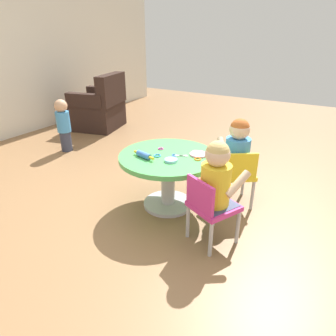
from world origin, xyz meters
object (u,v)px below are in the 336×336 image
(child_chair_left, at_px, (210,206))
(seated_child_left, at_px, (217,176))
(child_chair_right, at_px, (236,174))
(rolling_pin, at_px, (144,155))
(armchair_dark, at_px, (99,109))
(craft_scissors, at_px, (177,156))
(toddler_standing, at_px, (63,124))
(seated_child_right, at_px, (238,148))
(craft_table, at_px, (168,168))

(child_chair_left, relative_size, seated_child_left, 1.05)
(child_chair_right, height_order, rolling_pin, rolling_pin)
(child_chair_left, height_order, rolling_pin, rolling_pin)
(rolling_pin, bearing_deg, child_chair_right, -53.86)
(seated_child_left, height_order, rolling_pin, seated_child_left)
(seated_child_left, height_order, armchair_dark, armchair_dark)
(child_chair_left, relative_size, craft_scissors, 3.77)
(toddler_standing, relative_size, rolling_pin, 2.94)
(child_chair_right, xyz_separation_m, seated_child_right, (0.03, 0.02, 0.23))
(armchair_dark, distance_m, craft_scissors, 2.68)
(seated_child_left, distance_m, rolling_pin, 0.68)
(seated_child_left, xyz_separation_m, child_chair_right, (0.57, 0.03, -0.23))
(craft_table, height_order, craft_scissors, craft_scissors)
(toddler_standing, distance_m, craft_scissors, 1.98)
(child_chair_right, bearing_deg, craft_table, 121.77)
(child_chair_left, xyz_separation_m, craft_scissors, (0.31, 0.44, 0.19))
(seated_child_right, distance_m, toddler_standing, 2.33)
(toddler_standing, xyz_separation_m, rolling_pin, (-0.65, -1.70, 0.16))
(craft_table, height_order, seated_child_right, seated_child_right)
(child_chair_left, bearing_deg, armchair_dark, 56.17)
(seated_child_left, distance_m, armchair_dark, 3.22)
(child_chair_left, relative_size, child_chair_right, 1.00)
(armchair_dark, bearing_deg, child_chair_left, -123.83)
(craft_scissors, bearing_deg, child_chair_left, -124.83)
(child_chair_left, distance_m, child_chair_right, 0.61)
(craft_table, xyz_separation_m, rolling_pin, (-0.16, 0.14, 0.15))
(craft_table, relative_size, armchair_dark, 0.97)
(child_chair_left, xyz_separation_m, armchair_dark, (1.79, 2.67, 0.00))
(armchair_dark, bearing_deg, child_chair_right, -113.98)
(seated_child_right, relative_size, rolling_pin, 2.23)
(child_chair_left, xyz_separation_m, child_chair_right, (0.61, 0.01, 0.00))
(seated_child_right, relative_size, craft_scissors, 3.59)
(seated_child_left, height_order, child_chair_right, seated_child_left)
(craft_table, xyz_separation_m, child_chair_left, (-0.29, -0.52, -0.06))
(child_chair_left, height_order, armchair_dark, armchair_dark)
(seated_child_left, xyz_separation_m, rolling_pin, (0.10, 0.68, -0.02))
(child_chair_left, xyz_separation_m, rolling_pin, (0.14, 0.66, 0.21))
(craft_table, bearing_deg, armchair_dark, 55.14)
(seated_child_left, bearing_deg, craft_scissors, 59.41)
(child_chair_left, height_order, toddler_standing, toddler_standing)
(armchair_dark, height_order, rolling_pin, armchair_dark)
(child_chair_left, xyz_separation_m, seated_child_right, (0.64, 0.04, 0.23))
(seated_child_right, xyz_separation_m, craft_scissors, (-0.33, 0.41, -0.04))
(armchair_dark, xyz_separation_m, toddler_standing, (-1.00, -0.31, 0.05))
(craft_table, bearing_deg, seated_child_left, -115.50)
(rolling_pin, distance_m, craft_scissors, 0.28)
(seated_child_right, bearing_deg, armchair_dark, 66.43)
(rolling_pin, bearing_deg, toddler_standing, 68.98)
(armchair_dark, relative_size, toddler_standing, 1.28)
(seated_child_right, bearing_deg, child_chair_right, -144.90)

